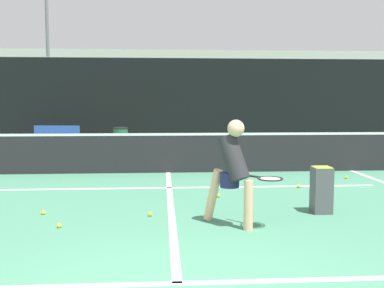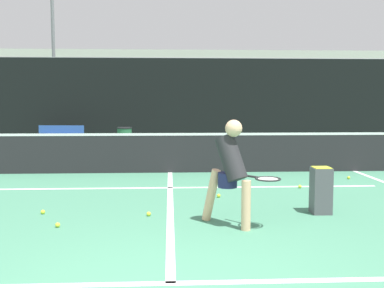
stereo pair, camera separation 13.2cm
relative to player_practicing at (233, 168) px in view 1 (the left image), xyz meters
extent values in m
cube|color=white|center=(-0.82, -1.91, -0.80)|extent=(11.00, 0.10, 0.01)
cube|color=white|center=(-0.82, 2.77, -0.80)|extent=(8.25, 0.10, 0.01)
cube|color=white|center=(-0.82, 1.39, -0.80)|extent=(0.10, 6.59, 0.01)
cube|color=#232326|center=(-0.82, 4.69, -0.33)|extent=(11.00, 0.02, 0.95)
cube|color=white|center=(-0.82, 4.69, 0.12)|extent=(11.00, 0.03, 0.06)
cube|color=black|center=(-0.82, 11.06, 0.85)|extent=(24.00, 0.06, 3.30)
cylinder|color=slate|center=(-0.82, 11.06, 2.52)|extent=(24.00, 0.04, 0.04)
cylinder|color=#DBAD84|center=(0.17, -0.20, -0.47)|extent=(0.12, 0.12, 0.66)
cylinder|color=#DBAD84|center=(-0.25, 0.26, -0.42)|extent=(0.30, 0.31, 0.76)
cylinder|color=#1E234C|center=(-0.04, 0.04, -0.17)|extent=(0.26, 0.26, 0.20)
cylinder|color=#262628|center=(0.00, -0.01, 0.13)|extent=(0.45, 0.45, 0.71)
sphere|color=#DBAD84|center=(0.03, -0.04, 0.54)|extent=(0.23, 0.23, 0.23)
cylinder|color=#262628|center=(0.25, 0.04, -0.12)|extent=(0.23, 0.24, 0.03)
torus|color=#262628|center=(0.46, -0.19, -0.12)|extent=(0.48, 0.48, 0.02)
cylinder|color=beige|center=(0.46, -0.19, -0.12)|extent=(0.37, 0.37, 0.01)
sphere|color=#D1E033|center=(-1.14, 0.60, -0.77)|extent=(0.07, 0.07, 0.07)
sphere|color=#D1E033|center=(-2.35, 0.06, -0.77)|extent=(0.07, 0.07, 0.07)
sphere|color=#D1E033|center=(0.04, 1.84, -0.77)|extent=(0.07, 0.07, 0.07)
sphere|color=#D1E033|center=(1.73, 2.62, -0.77)|extent=(0.07, 0.07, 0.07)
sphere|color=#D1E033|center=(3.09, 3.58, -0.77)|extent=(0.07, 0.07, 0.07)
sphere|color=#D1E033|center=(-2.75, 0.79, -0.77)|extent=(0.07, 0.07, 0.07)
cube|color=#4C4C51|center=(1.46, 0.64, -0.45)|extent=(0.28, 0.28, 0.70)
cube|color=#D1E033|center=(1.46, 0.64, -0.12)|extent=(0.25, 0.25, 0.06)
cube|color=#2D519E|center=(-4.66, 9.83, -0.36)|extent=(1.63, 0.50, 0.04)
cube|color=#2D519E|center=(-4.64, 10.01, -0.15)|extent=(1.60, 0.18, 0.42)
cube|color=#333338|center=(-5.30, 9.89, -0.58)|extent=(0.06, 0.32, 0.44)
cube|color=#333338|center=(-4.02, 9.78, -0.58)|extent=(0.06, 0.32, 0.44)
cylinder|color=#28603D|center=(-2.39, 9.60, -0.42)|extent=(0.50, 0.50, 0.77)
cylinder|color=black|center=(-2.39, 9.60, -0.01)|extent=(0.53, 0.53, 0.04)
cube|color=#B7B7BC|center=(0.39, 13.49, -0.35)|extent=(1.88, 4.60, 0.91)
cube|color=#1E2328|center=(0.39, 13.26, 0.41)|extent=(1.58, 2.76, 0.61)
cylinder|color=black|center=(1.24, 14.96, -0.50)|extent=(0.18, 0.60, 0.60)
cylinder|color=black|center=(1.24, 12.02, -0.50)|extent=(0.18, 0.60, 0.60)
cylinder|color=slate|center=(-6.39, 16.20, 3.48)|extent=(0.16, 0.16, 8.57)
cylinder|color=brown|center=(7.58, 15.83, 0.48)|extent=(0.28, 0.28, 2.56)
ellipsoid|color=#28562D|center=(7.58, 15.83, 2.11)|extent=(2.82, 2.82, 0.90)
cube|color=#B2ADA3|center=(-0.82, 29.55, 2.00)|extent=(36.00, 2.40, 5.61)
camera|label=1|loc=(-0.95, -5.95, 0.89)|focal=42.00mm
camera|label=2|loc=(-0.82, -5.96, 0.89)|focal=42.00mm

